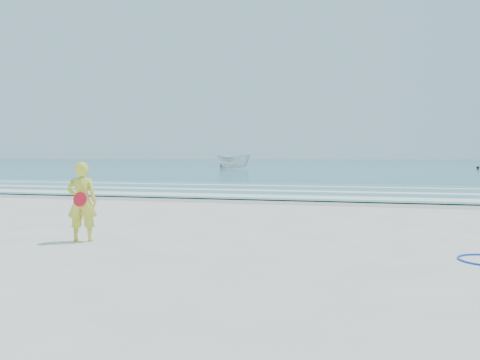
# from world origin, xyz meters

# --- Properties ---
(ground) EXTENTS (400.00, 400.00, 0.00)m
(ground) POSITION_xyz_m (0.00, 0.00, 0.00)
(ground) COLOR silver
(ground) RESTS_ON ground
(wet_sand) EXTENTS (400.00, 2.40, 0.00)m
(wet_sand) POSITION_xyz_m (0.00, 9.00, 0.00)
(wet_sand) COLOR #B2A893
(wet_sand) RESTS_ON ground
(ocean) EXTENTS (400.00, 190.00, 0.04)m
(ocean) POSITION_xyz_m (0.00, 105.00, 0.02)
(ocean) COLOR #19727F
(ocean) RESTS_ON ground
(shallow) EXTENTS (400.00, 10.00, 0.01)m
(shallow) POSITION_xyz_m (0.00, 14.00, 0.04)
(shallow) COLOR #59B7AD
(shallow) RESTS_ON ocean
(foam_near) EXTENTS (400.00, 1.40, 0.01)m
(foam_near) POSITION_xyz_m (0.00, 10.30, 0.05)
(foam_near) COLOR white
(foam_near) RESTS_ON shallow
(foam_mid) EXTENTS (400.00, 0.90, 0.01)m
(foam_mid) POSITION_xyz_m (0.00, 13.20, 0.05)
(foam_mid) COLOR white
(foam_mid) RESTS_ON shallow
(foam_far) EXTENTS (400.00, 0.60, 0.01)m
(foam_far) POSITION_xyz_m (0.00, 16.50, 0.05)
(foam_far) COLOR white
(foam_far) RESTS_ON shallow
(boat) EXTENTS (4.76, 2.83, 1.73)m
(boat) POSITION_xyz_m (-10.79, 46.21, 0.90)
(boat) COLOR white
(boat) RESTS_ON ocean
(buoy) EXTENTS (0.34, 0.34, 0.34)m
(buoy) POSITION_xyz_m (17.09, 52.45, 0.21)
(buoy) COLOR black
(buoy) RESTS_ON ocean
(woman) EXTENTS (0.63, 0.52, 1.49)m
(woman) POSITION_xyz_m (-1.61, 0.47, 0.75)
(woman) COLOR yellow
(woman) RESTS_ON ground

